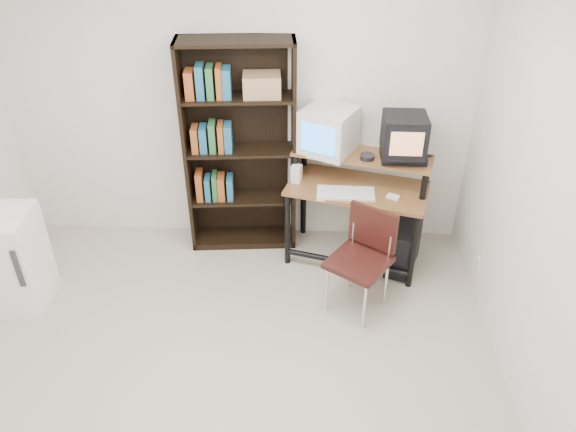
{
  "coord_description": "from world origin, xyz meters",
  "views": [
    {
      "loc": [
        0.6,
        -2.47,
        3.09
      ],
      "look_at": [
        0.46,
        1.1,
        0.75
      ],
      "focal_mm": 35.0,
      "sensor_mm": 36.0,
      "label": 1
    }
  ],
  "objects_px": {
    "crt_tv": "(404,135)",
    "pc_tower": "(403,247)",
    "crt_monitor": "(329,131)",
    "computer_desk": "(358,191)",
    "mini_fridge": "(9,260)",
    "school_chair": "(364,251)",
    "bookshelf": "(240,146)"
  },
  "relations": [
    {
      "from": "crt_monitor",
      "to": "bookshelf",
      "type": "distance_m",
      "value": 0.78
    },
    {
      "from": "school_chair",
      "to": "mini_fridge",
      "type": "relative_size",
      "value": 1.02
    },
    {
      "from": "crt_tv",
      "to": "pc_tower",
      "type": "relative_size",
      "value": 0.77
    },
    {
      "from": "crt_tv",
      "to": "bookshelf",
      "type": "distance_m",
      "value": 1.39
    },
    {
      "from": "crt_monitor",
      "to": "crt_tv",
      "type": "distance_m",
      "value": 0.62
    },
    {
      "from": "crt_tv",
      "to": "school_chair",
      "type": "distance_m",
      "value": 0.98
    },
    {
      "from": "computer_desk",
      "to": "bookshelf",
      "type": "bearing_deg",
      "value": -177.96
    },
    {
      "from": "crt_monitor",
      "to": "bookshelf",
      "type": "xyz_separation_m",
      "value": [
        -0.75,
        0.07,
        -0.19
      ]
    },
    {
      "from": "mini_fridge",
      "to": "pc_tower",
      "type": "bearing_deg",
      "value": 6.6
    },
    {
      "from": "pc_tower",
      "to": "mini_fridge",
      "type": "xyz_separation_m",
      "value": [
        -3.17,
        -0.57,
        0.2
      ]
    },
    {
      "from": "pc_tower",
      "to": "bookshelf",
      "type": "xyz_separation_m",
      "value": [
        -1.43,
        0.37,
        0.75
      ]
    },
    {
      "from": "computer_desk",
      "to": "crt_monitor",
      "type": "height_order",
      "value": "crt_monitor"
    },
    {
      "from": "crt_monitor",
      "to": "pc_tower",
      "type": "relative_size",
      "value": 1.18
    },
    {
      "from": "pc_tower",
      "to": "mini_fridge",
      "type": "relative_size",
      "value": 0.55
    },
    {
      "from": "school_chair",
      "to": "crt_monitor",
      "type": "bearing_deg",
      "value": 143.68
    },
    {
      "from": "crt_monitor",
      "to": "mini_fridge",
      "type": "height_order",
      "value": "crt_monitor"
    },
    {
      "from": "school_chair",
      "to": "mini_fridge",
      "type": "height_order",
      "value": "school_chair"
    },
    {
      "from": "computer_desk",
      "to": "bookshelf",
      "type": "xyz_separation_m",
      "value": [
        -1.01,
        0.24,
        0.28
      ]
    },
    {
      "from": "computer_desk",
      "to": "crt_monitor",
      "type": "xyz_separation_m",
      "value": [
        -0.26,
        0.16,
        0.48
      ]
    },
    {
      "from": "computer_desk",
      "to": "pc_tower",
      "type": "relative_size",
      "value": 2.81
    },
    {
      "from": "pc_tower",
      "to": "mini_fridge",
      "type": "height_order",
      "value": "mini_fridge"
    },
    {
      "from": "crt_monitor",
      "to": "school_chair",
      "type": "bearing_deg",
      "value": -43.14
    },
    {
      "from": "pc_tower",
      "to": "bookshelf",
      "type": "relative_size",
      "value": 0.24
    },
    {
      "from": "school_chair",
      "to": "bookshelf",
      "type": "bearing_deg",
      "value": 174.43
    },
    {
      "from": "school_chair",
      "to": "crt_tv",
      "type": "bearing_deg",
      "value": 97.28
    },
    {
      "from": "bookshelf",
      "to": "crt_monitor",
      "type": "bearing_deg",
      "value": -10.29
    },
    {
      "from": "computer_desk",
      "to": "crt_monitor",
      "type": "distance_m",
      "value": 0.57
    },
    {
      "from": "pc_tower",
      "to": "mini_fridge",
      "type": "bearing_deg",
      "value": -147.31
    },
    {
      "from": "computer_desk",
      "to": "crt_tv",
      "type": "bearing_deg",
      "value": 13.81
    },
    {
      "from": "computer_desk",
      "to": "crt_tv",
      "type": "relative_size",
      "value": 3.66
    },
    {
      "from": "mini_fridge",
      "to": "crt_monitor",
      "type": "bearing_deg",
      "value": 15.55
    },
    {
      "from": "crt_tv",
      "to": "mini_fridge",
      "type": "height_order",
      "value": "crt_tv"
    }
  ]
}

